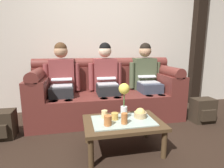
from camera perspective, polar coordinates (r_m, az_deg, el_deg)
ground_plane at (r=2.07m, az=4.24°, el=-21.56°), size 14.00×14.00×0.00m
back_wall_patterned at (r=3.43m, az=-3.57°, el=16.67°), size 6.00×0.12×2.90m
timber_pillar at (r=4.07m, az=25.66°, el=14.76°), size 0.20×0.20×2.90m
couch at (r=2.98m, az=-1.85°, el=-3.43°), size 2.35×0.88×0.96m
person_left at (r=2.88m, az=-15.68°, el=1.53°), size 0.56×0.67×1.22m
person_middle at (r=2.92m, az=-1.87°, el=2.06°), size 0.56×0.67×1.22m
person_right at (r=3.11m, az=10.91°, el=2.44°), size 0.56×0.67×1.22m
coffee_table at (r=2.02m, az=3.50°, el=-12.80°), size 0.85×0.58×0.35m
flower_vase at (r=1.99m, az=3.87°, el=-3.73°), size 0.12×0.12×0.40m
snack_bowl at (r=2.08m, az=9.00°, el=-9.34°), size 0.14×0.14×0.12m
cup_near_left at (r=1.86m, az=-1.35°, el=-11.54°), size 0.08×0.08×0.10m
cup_near_right at (r=2.00m, az=0.89°, el=-10.23°), size 0.08×0.08×0.08m
cup_far_center at (r=1.90m, az=3.97°, el=-10.90°), size 0.07×0.07×0.11m
cup_far_left at (r=2.05m, az=-2.43°, el=-9.58°), size 0.07×0.07×0.09m
backpack_left at (r=2.71m, az=-32.07°, el=-11.02°), size 0.34×0.28×0.35m
backpack_right at (r=3.13m, az=27.02°, el=-7.54°), size 0.33×0.26×0.37m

